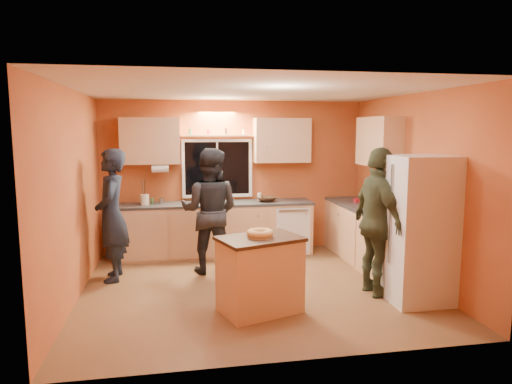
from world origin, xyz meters
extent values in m
plane|color=brown|center=(0.00, 0.00, 0.00)|extent=(4.50, 4.50, 0.00)
cube|color=#BE6530|center=(0.00, 2.00, 1.30)|extent=(4.50, 0.04, 2.60)
cube|color=#BE6530|center=(0.00, -2.00, 1.30)|extent=(4.50, 0.04, 2.60)
cube|color=#BE6530|center=(-2.25, 0.00, 1.30)|extent=(0.04, 4.00, 2.60)
cube|color=#BE6530|center=(2.25, 0.00, 1.30)|extent=(0.04, 4.00, 2.60)
cube|color=white|center=(0.00, 0.00, 2.60)|extent=(4.50, 4.00, 0.02)
cube|color=black|center=(-0.30, 1.99, 1.45)|extent=(1.10, 0.02, 0.90)
cube|color=white|center=(-0.30, 1.97, 1.45)|extent=(1.20, 0.04, 1.00)
cube|color=tan|center=(-1.40, 1.83, 1.92)|extent=(0.95, 0.33, 0.75)
cube|color=tan|center=(0.80, 1.83, 1.92)|extent=(0.95, 0.33, 0.75)
cube|color=tan|center=(2.08, 0.80, 1.92)|extent=(0.33, 1.00, 0.75)
cylinder|color=silver|center=(-1.25, 1.72, 1.48)|extent=(0.27, 0.12, 0.12)
cube|color=tan|center=(-0.35, 1.70, 0.43)|extent=(3.20, 0.60, 0.86)
cube|color=#282B2D|center=(-0.35, 1.70, 0.88)|extent=(3.24, 0.62, 0.04)
cube|color=tan|center=(1.95, 1.70, 0.43)|extent=(0.60, 0.60, 0.86)
cube|color=#282B2D|center=(1.95, 1.70, 0.88)|extent=(0.62, 0.62, 0.04)
cube|color=tan|center=(1.95, 0.50, 0.43)|extent=(0.60, 1.80, 0.86)
cube|color=#282B2D|center=(1.95, 0.50, 0.88)|extent=(0.62, 1.84, 0.04)
cube|color=silver|center=(1.89, -0.80, 0.90)|extent=(0.72, 0.70, 1.80)
cube|color=tan|center=(-0.08, -0.80, 0.43)|extent=(1.01, 0.83, 0.85)
cube|color=black|center=(-0.08, -0.80, 0.86)|extent=(1.06, 0.88, 0.04)
torus|color=tan|center=(-0.08, -0.80, 0.93)|extent=(0.31, 0.31, 0.09)
imported|color=black|center=(-1.90, 0.70, 0.92)|extent=(0.47, 0.69, 1.85)
imported|color=black|center=(-0.53, 0.81, 0.92)|extent=(1.07, 0.94, 1.84)
imported|color=#333B25|center=(1.50, -0.51, 0.95)|extent=(0.52, 1.13, 1.89)
imported|color=black|center=(0.50, 1.67, 0.94)|extent=(0.36, 0.36, 0.08)
cylinder|color=beige|center=(-1.51, 1.69, 0.99)|extent=(0.14, 0.14, 0.17)
imported|color=gray|center=(2.01, 0.47, 1.04)|extent=(0.32, 0.31, 0.28)
cube|color=#A71920|center=(2.01, 1.30, 0.94)|extent=(0.17, 0.13, 0.07)
camera|label=1|loc=(-1.03, -5.81, 2.10)|focal=32.00mm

